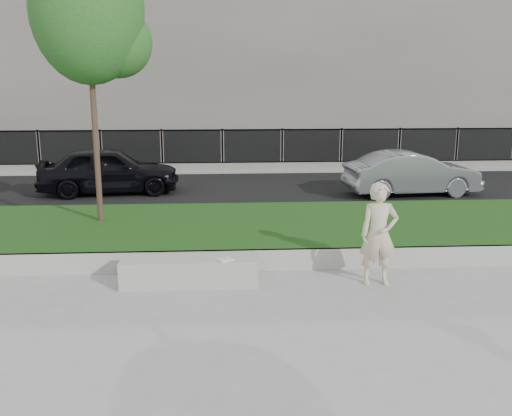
{
  "coord_description": "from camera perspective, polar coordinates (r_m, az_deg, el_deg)",
  "views": [
    {
      "loc": [
        -0.62,
        -8.87,
        3.49
      ],
      "look_at": [
        -0.02,
        1.2,
        1.15
      ],
      "focal_mm": 40.0,
      "sensor_mm": 36.0,
      "label": 1
    }
  ],
  "objects": [
    {
      "name": "street",
      "position": [
        17.73,
        -1.37,
        1.79
      ],
      "size": [
        34.0,
        7.0,
        0.04
      ],
      "primitive_type": "cube",
      "color": "black",
      "rests_on": "ground"
    },
    {
      "name": "grass_kerb",
      "position": [
        10.46,
        0.15,
        -5.25
      ],
      "size": [
        34.0,
        0.08,
        0.4
      ],
      "primitive_type": "cube",
      "color": "#9C9A92",
      "rests_on": "ground"
    },
    {
      "name": "man",
      "position": [
        9.85,
        12.18,
        -2.59
      ],
      "size": [
        0.65,
        0.43,
        1.76
      ],
      "primitive_type": "imported",
      "rotation": [
        0.0,
        0.0,
        -0.01
      ],
      "color": "beige",
      "rests_on": "ground"
    },
    {
      "name": "car_dark",
      "position": [
        17.61,
        -14.49,
        3.67
      ],
      "size": [
        4.26,
        2.11,
        1.4
      ],
      "primitive_type": "imported",
      "rotation": [
        0.0,
        0.0,
        1.69
      ],
      "color": "black",
      "rests_on": "street"
    },
    {
      "name": "young_tree",
      "position": [
        12.65,
        -16.03,
        17.99
      ],
      "size": [
        2.4,
        2.3,
        5.88
      ],
      "color": "#38281C",
      "rests_on": "grass_bank"
    },
    {
      "name": "building_facade",
      "position": [
        28.92,
        -2.3,
        16.06
      ],
      "size": [
        34.0,
        10.0,
        10.0
      ],
      "primitive_type": "cube",
      "color": "#666059",
      "rests_on": "ground"
    },
    {
      "name": "stone_bench",
      "position": [
        9.84,
        -6.67,
        -6.31
      ],
      "size": [
        2.32,
        0.58,
        0.47
      ],
      "primitive_type": "cube",
      "color": "#9C9A92",
      "rests_on": "ground"
    },
    {
      "name": "grass_bank",
      "position": [
        12.34,
        -0.43,
        -2.39
      ],
      "size": [
        34.0,
        4.0,
        0.4
      ],
      "primitive_type": "cube",
      "color": "black",
      "rests_on": "ground"
    },
    {
      "name": "far_pavement",
      "position": [
        22.15,
        -1.8,
        4.16
      ],
      "size": [
        34.0,
        3.0,
        0.12
      ],
      "primitive_type": "cube",
      "color": "gray",
      "rests_on": "ground"
    },
    {
      "name": "car_silver",
      "position": [
        17.46,
        15.31,
        3.36
      ],
      "size": [
        4.03,
        1.77,
        1.29
      ],
      "primitive_type": "imported",
      "rotation": [
        0.0,
        0.0,
        1.68
      ],
      "color": "gray",
      "rests_on": "street"
    },
    {
      "name": "book",
      "position": [
        9.6,
        -3.08,
        -5.17
      ],
      "size": [
        0.3,
        0.28,
        0.03
      ],
      "primitive_type": "cube",
      "rotation": [
        0.0,
        0.0,
        0.56
      ],
      "color": "beige",
      "rests_on": "stone_bench"
    },
    {
      "name": "ground",
      "position": [
        9.55,
        0.54,
        -8.34
      ],
      "size": [
        90.0,
        90.0,
        0.0
      ],
      "primitive_type": "plane",
      "color": "gray",
      "rests_on": "ground"
    },
    {
      "name": "iron_fence",
      "position": [
        21.09,
        -1.73,
        5.04
      ],
      "size": [
        32.0,
        0.3,
        1.5
      ],
      "color": "slate",
      "rests_on": "far_pavement"
    }
  ]
}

